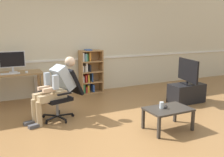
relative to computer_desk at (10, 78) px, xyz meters
The scene contains 15 objects.
ground_plane 2.84m from the computer_desk, 51.06° to the right, with size 18.00×18.00×0.00m, color olive.
back_wall 1.94m from the computer_desk, 16.04° to the left, with size 12.00×0.13×2.70m.
computer_desk is the anchor object (origin of this frame).
imac_monitor 0.40m from the computer_desk, 46.98° to the left, with size 0.56×0.14×0.47m.
keyboard 0.18m from the computer_desk, 91.75° to the right, with size 0.40×0.12×0.02m, color white.
computer_mouse 0.38m from the computer_desk, 19.63° to the right, with size 0.06×0.10×0.03m, color white.
bookshelf 2.01m from the computer_desk, ahead, with size 0.61×0.29×1.18m.
radiator 1.12m from the computer_desk, 21.56° to the left, with size 0.85×0.08×0.56m.
office_chair 1.52m from the computer_desk, 55.09° to the right, with size 0.82×0.66×0.97m.
person_seated 1.47m from the computer_desk, 61.43° to the right, with size 1.05×0.57×1.19m.
tv_stand 4.06m from the computer_desk, 22.45° to the right, with size 0.83×0.44×0.45m.
tv_screen 4.04m from the computer_desk, 22.44° to the right, with size 0.27×0.82×0.58m.
coffee_table 3.51m from the computer_desk, 48.49° to the right, with size 0.77×0.51×0.39m.
drinking_glass 3.40m from the computer_desk, 49.37° to the right, with size 0.07×0.07×0.11m, color silver.
spare_remote 3.45m from the computer_desk, 47.93° to the right, with size 0.04×0.15×0.02m, color black.
Camera 1 is at (-2.04, -3.63, 1.74)m, focal length 39.16 mm.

